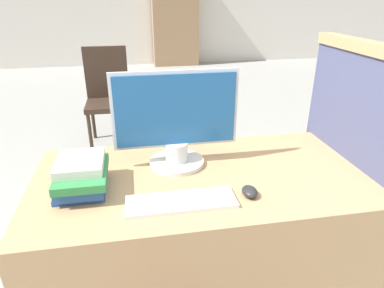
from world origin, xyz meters
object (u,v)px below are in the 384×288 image
object	(u,v)px
book_stack	(81,176)
far_chair	(108,92)
monitor	(176,122)
keyboard	(181,202)
mouse	(250,192)

from	to	relation	value
book_stack	far_chair	bearing A→B (deg)	90.79
book_stack	far_chair	world-z (taller)	far_chair
monitor	far_chair	size ratio (longest dim) A/B	0.55
monitor	book_stack	bearing A→B (deg)	-158.41
monitor	book_stack	xyz separation A→B (m)	(-0.40, -0.16, -0.14)
keyboard	book_stack	distance (m)	0.41
mouse	far_chair	bearing A→B (deg)	104.96
mouse	far_chair	world-z (taller)	far_chair
monitor	keyboard	distance (m)	0.38
keyboard	mouse	bearing A→B (deg)	1.76
monitor	keyboard	world-z (taller)	monitor
keyboard	book_stack	world-z (taller)	book_stack
book_stack	mouse	bearing A→B (deg)	-13.90
monitor	mouse	distance (m)	0.43
monitor	keyboard	size ratio (longest dim) A/B	1.33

